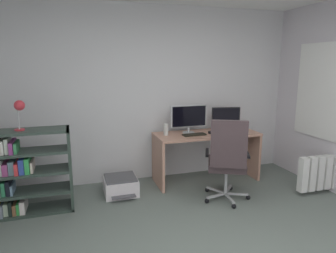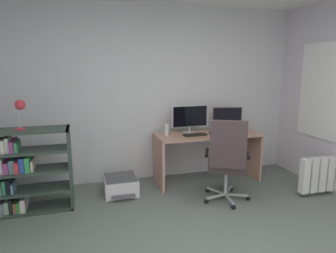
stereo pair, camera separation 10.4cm
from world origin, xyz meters
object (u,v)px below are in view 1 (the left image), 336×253
object	(u,v)px
monitor_secondary	(226,117)
radiator	(327,172)
computer_mouse	(212,133)
desktop_speaker	(166,130)
bookshelf	(23,173)
desk	(206,145)
office_chair	(227,158)
keyboard	(194,135)
desk_lamp	(19,108)
monitor_main	(189,117)
printer	(121,185)

from	to	relation	value
monitor_secondary	radiator	world-z (taller)	monitor_secondary
computer_mouse	radiator	size ratio (longest dim) A/B	0.11
desktop_speaker	bookshelf	distance (m)	1.94
bookshelf	monitor_secondary	bearing A→B (deg)	8.10
desk	office_chair	distance (m)	0.79
desk	bookshelf	distance (m)	2.53
desktop_speaker	desk	bearing A→B (deg)	-3.95
desk	monitor_secondary	world-z (taller)	monitor_secondary
computer_mouse	office_chair	xyz separation A→B (m)	(-0.11, -0.71, -0.17)
monitor_secondary	computer_mouse	size ratio (longest dim) A/B	4.39
desk	keyboard	bearing A→B (deg)	-159.94
desktop_speaker	desk_lamp	world-z (taller)	desk_lamp
bookshelf	desk	bearing A→B (deg)	7.20
monitor_main	bookshelf	world-z (taller)	monitor_main
desk_lamp	printer	xyz separation A→B (m)	(1.14, 0.19, -1.15)
monitor_main	desk_lamp	distance (m)	2.28
keyboard	desk_lamp	xyz separation A→B (m)	(-2.24, -0.23, 0.52)
desk	office_chair	size ratio (longest dim) A/B	1.40
monitor_main	desk_lamp	xyz separation A→B (m)	(-2.23, -0.41, 0.28)
monitor_main	computer_mouse	world-z (taller)	monitor_main
desk	printer	xyz separation A→B (m)	(-1.34, -0.12, -0.43)
desk_lamp	radiator	bearing A→B (deg)	-8.89
desktop_speaker	printer	world-z (taller)	desktop_speaker
bookshelf	office_chair	bearing A→B (deg)	-10.93
monitor_secondary	radiator	bearing A→B (deg)	-44.13
computer_mouse	radiator	world-z (taller)	computer_mouse
office_chair	bookshelf	world-z (taller)	office_chair
monitor_main	radiator	xyz separation A→B (m)	(1.67, -1.02, -0.69)
monitor_main	printer	world-z (taller)	monitor_main
desktop_speaker	office_chair	xyz separation A→B (m)	(0.56, -0.83, -0.24)
monitor_main	monitor_secondary	bearing A→B (deg)	0.01
monitor_main	radiator	bearing A→B (deg)	-31.38
keyboard	desktop_speaker	distance (m)	0.42
keyboard	radiator	xyz separation A→B (m)	(1.65, -0.84, -0.46)
desk	computer_mouse	size ratio (longest dim) A/B	15.63
office_chair	keyboard	bearing A→B (deg)	103.48
desk	monitor_secondary	distance (m)	0.55
keyboard	office_chair	distance (m)	0.74
computer_mouse	printer	xyz separation A→B (m)	(-1.38, -0.04, -0.64)
keyboard	radiator	size ratio (longest dim) A/B	0.38
radiator	computer_mouse	bearing A→B (deg)	148.23
bookshelf	radiator	world-z (taller)	bookshelf
monitor_secondary	desk_lamp	distance (m)	2.89
monitor_main	desktop_speaker	bearing A→B (deg)	-172.74
monitor_secondary	desktop_speaker	bearing A→B (deg)	-177.25
monitor_main	desktop_speaker	distance (m)	0.41
desk_lamp	radiator	distance (m)	4.06
computer_mouse	office_chair	bearing A→B (deg)	-109.02
printer	desk_lamp	bearing A→B (deg)	-170.39
monitor_main	monitor_secondary	world-z (taller)	monitor_main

